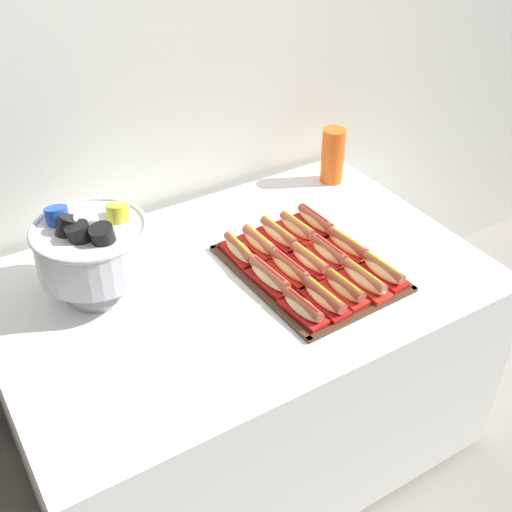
{
  "coord_description": "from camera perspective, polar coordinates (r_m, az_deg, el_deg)",
  "views": [
    {
      "loc": [
        -0.77,
        -1.35,
        1.97
      ],
      "look_at": [
        0.06,
        0.01,
        0.81
      ],
      "focal_mm": 45.48,
      "sensor_mm": 36.0,
      "label": 1
    }
  ],
  "objects": [
    {
      "name": "punch_bowl",
      "position": [
        1.88,
        -14.25,
        0.79
      ],
      "size": [
        0.33,
        0.33,
        0.28
      ],
      "color": "silver",
      "rests_on": "buffet_table"
    },
    {
      "name": "hot_dog_7",
      "position": [
        1.99,
        4.74,
        -0.44
      ],
      "size": [
        0.07,
        0.17,
        0.06
      ],
      "color": "#B21414",
      "rests_on": "serving_tray"
    },
    {
      "name": "hot_dog_6",
      "position": [
        1.95,
        3.0,
        -1.12
      ],
      "size": [
        0.07,
        0.18,
        0.06
      ],
      "color": "red",
      "rests_on": "serving_tray"
    },
    {
      "name": "hot_dog_1",
      "position": [
        1.85,
        6.01,
        -3.73
      ],
      "size": [
        0.08,
        0.17,
        0.06
      ],
      "color": "#B21414",
      "rests_on": "serving_tray"
    },
    {
      "name": "hot_dog_14",
      "position": [
        2.17,
        5.24,
        3.08
      ],
      "size": [
        0.07,
        0.18,
        0.06
      ],
      "color": "#B21414",
      "rests_on": "serving_tray"
    },
    {
      "name": "hot_dog_9",
      "position": [
        2.07,
        8.04,
        0.94
      ],
      "size": [
        0.08,
        0.18,
        0.06
      ],
      "color": "red",
      "rests_on": "serving_tray"
    },
    {
      "name": "hot_dog_5",
      "position": [
        1.91,
        1.18,
        -1.86
      ],
      "size": [
        0.08,
        0.19,
        0.06
      ],
      "color": "red",
      "rests_on": "serving_tray"
    },
    {
      "name": "hot_dog_12",
      "position": [
        2.09,
        2.0,
        1.86
      ],
      "size": [
        0.07,
        0.18,
        0.06
      ],
      "color": "red",
      "rests_on": "serving_tray"
    },
    {
      "name": "back_wall",
      "position": [
        2.18,
        -9.62,
        17.58
      ],
      "size": [
        6.0,
        0.1,
        2.6
      ],
      "primitive_type": "cube",
      "color": "beige",
      "rests_on": "ground_plane"
    },
    {
      "name": "hot_dog_0",
      "position": [
        1.81,
        4.15,
        -4.6
      ],
      "size": [
        0.08,
        0.16,
        0.06
      ],
      "color": "red",
      "rests_on": "serving_tray"
    },
    {
      "name": "hot_dog_3",
      "position": [
        1.93,
        9.49,
        -2.08
      ],
      "size": [
        0.08,
        0.19,
        0.06
      ],
      "color": "red",
      "rests_on": "serving_tray"
    },
    {
      "name": "hot_dog_10",
      "position": [
        2.03,
        -1.47,
        0.48
      ],
      "size": [
        0.07,
        0.17,
        0.06
      ],
      "color": "red",
      "rests_on": "serving_tray"
    },
    {
      "name": "ground_plane",
      "position": [
        2.51,
        -1.17,
        -15.7
      ],
      "size": [
        10.0,
        10.0,
        0.0
      ],
      "primitive_type": "plane",
      "color": "gray"
    },
    {
      "name": "hot_dog_11",
      "position": [
        2.06,
        0.3,
        1.16
      ],
      "size": [
        0.07,
        0.17,
        0.06
      ],
      "color": "red",
      "rests_on": "serving_tray"
    },
    {
      "name": "hot_dog_2",
      "position": [
        1.89,
        7.79,
        -2.87
      ],
      "size": [
        0.07,
        0.16,
        0.06
      ],
      "color": "red",
      "rests_on": "serving_tray"
    },
    {
      "name": "serving_tray",
      "position": [
        2.01,
        4.7,
        -1.12
      ],
      "size": [
        0.42,
        0.54,
        0.01
      ],
      "color": "#472B19",
      "rests_on": "buffet_table"
    },
    {
      "name": "cup_stack",
      "position": [
        2.44,
        6.77,
        8.77
      ],
      "size": [
        0.09,
        0.09,
        0.21
      ],
      "color": "#EA5B19",
      "rests_on": "buffet_table"
    },
    {
      "name": "buffet_table",
      "position": [
        2.21,
        -1.29,
        -9.28
      ],
      "size": [
        1.47,
        0.97,
        0.76
      ],
      "color": "white",
      "rests_on": "ground_plane"
    },
    {
      "name": "hot_dog_13",
      "position": [
        2.13,
        3.65,
        2.45
      ],
      "size": [
        0.08,
        0.18,
        0.06
      ],
      "color": "red",
      "rests_on": "serving_tray"
    },
    {
      "name": "hot_dog_8",
      "position": [
        2.03,
        6.43,
        0.3
      ],
      "size": [
        0.08,
        0.16,
        0.06
      ],
      "color": "red",
      "rests_on": "serving_tray"
    },
    {
      "name": "hot_dog_4",
      "position": [
        1.97,
        11.12,
        -1.32
      ],
      "size": [
        0.07,
        0.17,
        0.06
      ],
      "color": "#B21414",
      "rests_on": "serving_tray"
    }
  ]
}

